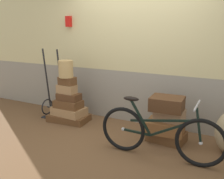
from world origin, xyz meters
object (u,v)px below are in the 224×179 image
(suitcase_5, at_px, (67,81))
(wicker_basket, at_px, (66,69))
(suitcase_6, at_px, (166,136))
(suitcase_7, at_px, (165,127))
(suitcase_1, at_px, (69,111))
(bicycle, at_px, (159,134))
(suitcase_3, at_px, (69,97))
(suitcase_0, at_px, (69,118))
(suitcase_4, at_px, (67,89))
(suitcase_8, at_px, (169,115))
(suitcase_2, at_px, (68,104))
(suitcase_9, at_px, (167,104))
(luggage_trolley, at_px, (54,102))

(suitcase_5, xyz_separation_m, wicker_basket, (0.00, -0.03, 0.22))
(suitcase_6, relative_size, suitcase_7, 1.02)
(suitcase_1, xyz_separation_m, bicycle, (1.90, -0.57, 0.14))
(suitcase_1, distance_m, suitcase_3, 0.28)
(suitcase_7, bearing_deg, suitcase_6, 72.55)
(suitcase_0, xyz_separation_m, suitcase_5, (-0.01, 0.00, 0.70))
(suitcase_4, height_order, suitcase_8, suitcase_4)
(suitcase_5, bearing_deg, suitcase_0, -17.43)
(suitcase_2, height_order, wicker_basket, wicker_basket)
(suitcase_6, xyz_separation_m, suitcase_9, (-0.00, -0.05, 0.54))
(suitcase_7, distance_m, luggage_trolley, 2.27)
(suitcase_0, height_order, suitcase_1, suitcase_1)
(suitcase_4, bearing_deg, suitcase_0, 31.97)
(luggage_trolley, bearing_deg, wicker_basket, -15.28)
(suitcase_7, bearing_deg, suitcase_3, 174.29)
(suitcase_3, bearing_deg, bicycle, -17.46)
(suitcase_2, bearing_deg, suitcase_0, 126.90)
(suitcase_1, xyz_separation_m, suitcase_2, (0.01, -0.03, 0.14))
(suitcase_7, bearing_deg, suitcase_8, 48.97)
(wicker_basket, xyz_separation_m, bicycle, (1.92, -0.55, -0.65))
(suitcase_0, height_order, suitcase_5, suitcase_5)
(suitcase_6, relative_size, bicycle, 0.33)
(suitcase_2, height_order, suitcase_7, suitcase_2)
(suitcase_2, height_order, bicycle, bicycle)
(suitcase_2, height_order, suitcase_4, suitcase_4)
(suitcase_0, distance_m, suitcase_1, 0.14)
(suitcase_6, bearing_deg, suitcase_5, -174.32)
(suitcase_0, relative_size, luggage_trolley, 0.55)
(suitcase_1, bearing_deg, suitcase_9, 2.65)
(suitcase_1, height_order, wicker_basket, wicker_basket)
(suitcase_2, height_order, suitcase_6, suitcase_2)
(suitcase_4, relative_size, wicker_basket, 1.12)
(luggage_trolley, bearing_deg, suitcase_2, -15.27)
(suitcase_1, height_order, suitcase_7, suitcase_7)
(bicycle, bearing_deg, suitcase_5, 163.25)
(suitcase_0, distance_m, luggage_trolley, 0.47)
(suitcase_0, xyz_separation_m, suitcase_8, (1.89, 0.00, 0.36))
(suitcase_3, bearing_deg, luggage_trolley, 166.48)
(suitcase_1, distance_m, suitcase_9, 1.89)
(suitcase_2, xyz_separation_m, suitcase_8, (1.87, 0.04, 0.08))
(suitcase_6, distance_m, luggage_trolley, 2.29)
(suitcase_9, xyz_separation_m, wicker_basket, (-1.87, 0.03, 0.38))
(suitcase_5, distance_m, suitcase_7, 1.93)
(suitcase_6, height_order, suitcase_7, suitcase_7)
(suitcase_4, distance_m, suitcase_5, 0.15)
(suitcase_2, distance_m, suitcase_7, 1.83)
(bicycle, bearing_deg, suitcase_3, 163.43)
(suitcase_8, height_order, suitcase_9, suitcase_9)
(suitcase_8, distance_m, wicker_basket, 1.98)
(suitcase_8, bearing_deg, suitcase_9, -116.41)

